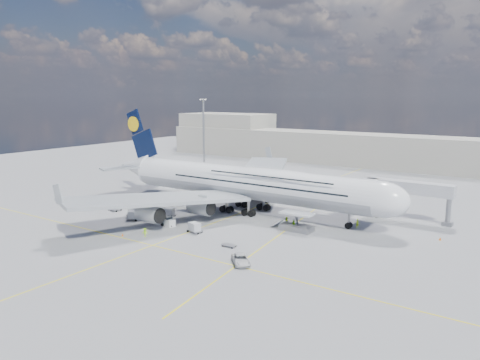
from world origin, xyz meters
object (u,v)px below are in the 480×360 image
Objects in this scene: catering_truck_inner at (263,193)px; service_van at (241,260)px; dolly_row_a at (115,209)px; cone_wing_right_outer at (122,235)px; dolly_nose_far at (229,245)px; baggage_tug at (168,222)px; dolly_back at (134,215)px; cone_wing_left_inner at (241,200)px; dolly_row_b at (169,212)px; crew_van at (286,221)px; cone_nose at (440,239)px; dolly_row_c at (134,211)px; crew_wing at (133,212)px; cargo_loader at (296,224)px; crew_nose at (357,223)px; cone_wing_left_outer at (257,189)px; cone_tail at (167,194)px; jet_bridge at (391,189)px; light_mast at (204,135)px; cone_wing_right_inner at (136,218)px; dolly_nose_near at (195,227)px; crew_tug at (145,232)px; catering_truck_outer at (254,177)px; airliner at (246,182)px; crew_loader at (294,225)px.

catering_truck_inner reaches higher than service_van.
cone_wing_right_outer reaches higher than dolly_row_a.
dolly_nose_far is 18.33m from baggage_tug.
dolly_back is 5.87× the size of cone_wing_left_inner.
crew_van is at bearing 5.73° from dolly_row_b.
service_van is at bearing -127.25° from cone_nose.
crew_wing is at bearing 152.36° from dolly_row_c.
cone_wing_right_outer reaches higher than dolly_nose_far.
cargo_loader reaches higher than dolly_back.
crew_nose reaches higher than cone_wing_left_outer.
dolly_back is 1.84× the size of crew_van.
cone_wing_right_outer is 0.86× the size of cone_tail.
crew_wing is at bearing -149.37° from jet_bridge.
dolly_back is at bearing -65.97° from light_mast.
cargo_loader is at bearing 40.84° from cone_wing_right_outer.
dolly_back is 0.93m from cone_wing_right_inner.
dolly_row_a is at bearing -173.07° from baggage_tug.
service_van is 55.39m from cone_tail.
crew_tug is at bearing -110.66° from dolly_nose_near.
crew_wing reaches higher than cone_wing_left_inner.
catering_truck_inner is 24.59m from catering_truck_outer.
crew_van is at bearing -21.62° from airliner.
service_van is 38.38m from crew_wing.
crew_van is 3.21× the size of cone_nose.
light_mast is 69.49m from dolly_nose_near.
cone_tail is (-1.62, 19.22, -0.10)m from dolly_row_a.
dolly_back is 11.69m from cone_wing_right_outer.
dolly_row_c reaches higher than cone_wing_left_outer.
service_van is 2.80× the size of crew_van.
dolly_back is 6.55× the size of cone_wing_left_outer.
catering_truck_inner reaches higher than cone_wing_left_outer.
cone_nose is (60.25, 19.71, -0.57)m from crew_wing.
cone_wing_left_inner is at bearing 46.95° from dolly_back.
cone_tail is (-9.45, 20.39, -0.86)m from dolly_row_c.
crew_tug is (-34.60, -38.04, -5.98)m from jet_bridge.
cone_wing_right_outer is 36.87m from cone_tail.
jet_bridge is 9.88× the size of crew_van.
cargo_loader is 1.16× the size of catering_truck_outer.
dolly_row_b is 26.59m from catering_truck_inner.
cone_wing_right_outer is (9.61, -11.61, -0.61)m from crew_wing.
crew_loader is 44.58m from cone_tail.
crew_nose is at bearing -12.17° from cone_wing_left_inner.
catering_truck_inner is 11.99× the size of cone_wing_left_inner.
crew_nose is 15.66m from cone_nose.
jet_bridge is at bearing 33.69° from cone_wing_right_inner.
baggage_tug is 24.24m from crew_van.
cone_wing_right_inner is (-8.47, -27.94, 0.00)m from cone_wing_left_inner.
dolly_back is at bearing -161.52° from dolly_nose_near.
catering_truck_inner is at bearing 41.64° from dolly_back.
dolly_row_c reaches higher than service_van.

